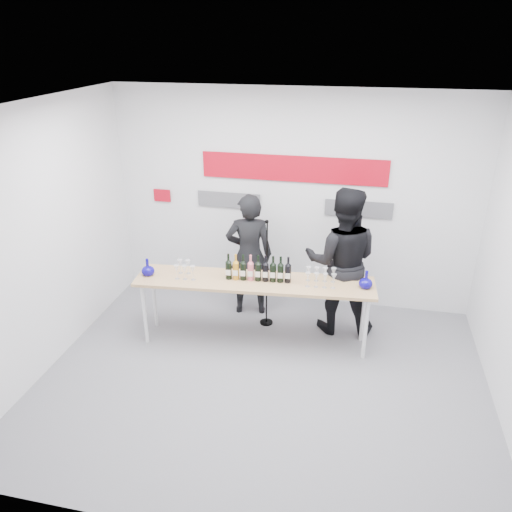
# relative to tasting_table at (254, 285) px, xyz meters

# --- Properties ---
(ground) EXTENTS (5.00, 5.00, 0.00)m
(ground) POSITION_rel_tasting_table_xyz_m (0.26, -0.74, -0.80)
(ground) COLOR slate
(ground) RESTS_ON ground
(back_wall) EXTENTS (5.00, 0.04, 3.00)m
(back_wall) POSITION_rel_tasting_table_xyz_m (0.26, 1.26, 0.70)
(back_wall) COLOR silver
(back_wall) RESTS_ON ground
(signage) EXTENTS (3.38, 0.02, 0.79)m
(signage) POSITION_rel_tasting_table_xyz_m (0.20, 1.23, 1.00)
(signage) COLOR #B20719
(signage) RESTS_ON back_wall
(tasting_table) EXTENTS (2.94, 0.83, 0.87)m
(tasting_table) POSITION_rel_tasting_table_xyz_m (0.00, 0.00, 0.00)
(tasting_table) COLOR tan
(tasting_table) RESTS_ON ground
(wine_bottles) EXTENTS (0.80, 0.14, 0.33)m
(wine_bottles) POSITION_rel_tasting_table_xyz_m (0.05, 0.01, 0.23)
(wine_bottles) COLOR black
(wine_bottles) RESTS_ON tasting_table
(decanter_left) EXTENTS (0.16, 0.16, 0.21)m
(decanter_left) POSITION_rel_tasting_table_xyz_m (-1.32, -0.13, 0.17)
(decanter_left) COLOR #0D0679
(decanter_left) RESTS_ON tasting_table
(decanter_right) EXTENTS (0.16, 0.16, 0.21)m
(decanter_right) POSITION_rel_tasting_table_xyz_m (1.32, 0.10, 0.17)
(decanter_right) COLOR #0D0679
(decanter_right) RESTS_ON tasting_table
(glasses_left) EXTENTS (0.28, 0.23, 0.18)m
(glasses_left) POSITION_rel_tasting_table_xyz_m (-0.85, -0.09, 0.16)
(glasses_left) COLOR silver
(glasses_left) RESTS_ON tasting_table
(glasses_right) EXTENTS (0.38, 0.25, 0.18)m
(glasses_right) POSITION_rel_tasting_table_xyz_m (0.79, 0.07, 0.16)
(glasses_right) COLOR silver
(glasses_right) RESTS_ON tasting_table
(presenter_left) EXTENTS (0.70, 0.53, 1.72)m
(presenter_left) POSITION_rel_tasting_table_xyz_m (-0.23, 0.73, 0.06)
(presenter_left) COLOR black
(presenter_left) RESTS_ON ground
(presenter_right) EXTENTS (0.97, 0.77, 1.94)m
(presenter_right) POSITION_rel_tasting_table_xyz_m (1.01, 0.55, 0.17)
(presenter_right) COLOR black
(presenter_right) RESTS_ON ground
(mic_stand) EXTENTS (0.18, 0.18, 1.50)m
(mic_stand) POSITION_rel_tasting_table_xyz_m (0.07, 0.45, -0.35)
(mic_stand) COLOR black
(mic_stand) RESTS_ON ground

